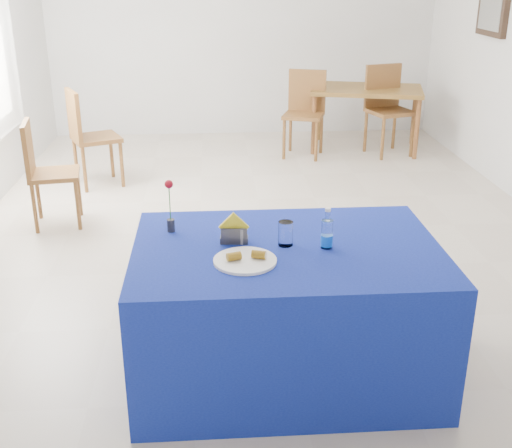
{
  "coord_description": "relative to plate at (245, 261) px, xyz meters",
  "views": [
    {
      "loc": [
        -0.44,
        -5.09,
        2.11
      ],
      "look_at": [
        -0.23,
        -2.14,
        0.92
      ],
      "focal_mm": 45.0,
      "sensor_mm": 36.0,
      "label": 1
    }
  ],
  "objects": [
    {
      "name": "floor",
      "position": [
        0.29,
        2.24,
        -0.77
      ],
      "size": [
        7.0,
        7.0,
        0.0
      ],
      "primitive_type": "plane",
      "color": "beige",
      "rests_on": "ground"
    },
    {
      "name": "room_shell",
      "position": [
        0.29,
        2.24,
        0.98
      ],
      "size": [
        7.0,
        7.0,
        7.0
      ],
      "color": "silver",
      "rests_on": "ground"
    },
    {
      "name": "picture_frame",
      "position": [
        2.76,
        3.84,
        0.93
      ],
      "size": [
        0.06,
        0.64,
        0.52
      ],
      "primitive_type": "cube",
      "color": "black",
      "rests_on": "room_shell"
    },
    {
      "name": "picture_art",
      "position": [
        2.73,
        3.84,
        0.93
      ],
      "size": [
        0.02,
        0.52,
        0.4
      ],
      "primitive_type": "cube",
      "color": "#998C66",
      "rests_on": "room_shell"
    },
    {
      "name": "plate",
      "position": [
        0.0,
        0.0,
        0.0
      ],
      "size": [
        0.31,
        0.31,
        0.01
      ],
      "primitive_type": "cylinder",
      "color": "white",
      "rests_on": "blue_table"
    },
    {
      "name": "drinking_glass",
      "position": [
        0.22,
        0.19,
        0.06
      ],
      "size": [
        0.08,
        0.08,
        0.13
      ],
      "primitive_type": "cylinder",
      "color": "white",
      "rests_on": "blue_table"
    },
    {
      "name": "salt_shaker",
      "position": [
        -0.0,
        0.22,
        0.04
      ],
      "size": [
        0.03,
        0.03,
        0.08
      ],
      "primitive_type": "cylinder",
      "color": "gray",
      "rests_on": "blue_table"
    },
    {
      "name": "pepper_shaker",
      "position": [
        -0.04,
        0.24,
        0.04
      ],
      "size": [
        0.03,
        0.03,
        0.08
      ],
      "primitive_type": "cylinder",
      "color": "slate",
      "rests_on": "blue_table"
    },
    {
      "name": "blue_table",
      "position": [
        0.23,
        0.18,
        -0.39
      ],
      "size": [
        1.6,
        1.1,
        0.76
      ],
      "color": "navy",
      "rests_on": "floor"
    },
    {
      "name": "water_bottle",
      "position": [
        0.43,
        0.15,
        0.06
      ],
      "size": [
        0.06,
        0.06,
        0.21
      ],
      "color": "white",
      "rests_on": "blue_table"
    },
    {
      "name": "napkin_holder",
      "position": [
        -0.04,
        0.24,
        0.04
      ],
      "size": [
        0.16,
        0.07,
        0.17
      ],
      "color": "#37383C",
      "rests_on": "blue_table"
    },
    {
      "name": "rose_vase",
      "position": [
        -0.38,
        0.42,
        0.13
      ],
      "size": [
        0.05,
        0.05,
        0.3
      ],
      "color": "#26262B",
      "rests_on": "blue_table"
    },
    {
      "name": "oak_table",
      "position": [
        1.74,
        4.8,
        -0.09
      ],
      "size": [
        1.46,
        1.12,
        0.76
      ],
      "color": "brown",
      "rests_on": "floor"
    },
    {
      "name": "chair_bg_left",
      "position": [
        0.97,
        4.62,
        -0.19
      ],
      "size": [
        0.56,
        0.56,
        0.99
      ],
      "rotation": [
        0.0,
        0.0,
        -0.32
      ],
      "color": "brown",
      "rests_on": "floor"
    },
    {
      "name": "chair_bg_right",
      "position": [
        1.95,
        4.63,
        -0.17
      ],
      "size": [
        0.58,
        0.58,
        1.04
      ],
      "rotation": [
        0.0,
        0.0,
        0.29
      ],
      "color": "brown",
      "rests_on": "floor"
    },
    {
      "name": "chair_win_a",
      "position": [
        -1.58,
        2.5,
        -0.24
      ],
      "size": [
        0.47,
        0.47,
        0.92
      ],
      "rotation": [
        0.0,
        0.0,
        1.72
      ],
      "color": "brown",
      "rests_on": "floor"
    },
    {
      "name": "chair_win_b",
      "position": [
        -1.4,
        3.58,
        -0.2
      ],
      "size": [
        0.58,
        0.58,
        0.99
      ],
      "rotation": [
        0.0,
        0.0,
        1.98
      ],
      "color": "brown",
      "rests_on": "floor"
    },
    {
      "name": "banana_pieces",
      "position": [
        0.01,
        -0.0,
        0.03
      ],
      "size": [
        0.2,
        0.07,
        0.04
      ],
      "color": "gold",
      "rests_on": "plate"
    }
  ]
}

